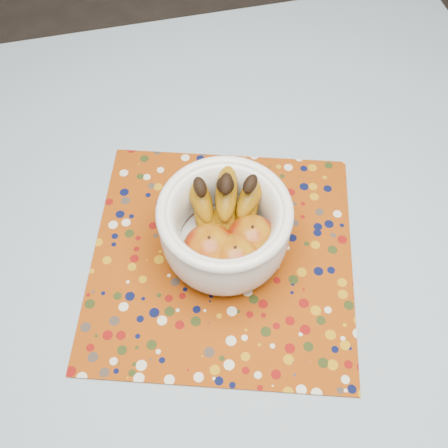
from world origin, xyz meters
name	(u,v)px	position (x,y,z in m)	size (l,w,h in m)	color
table	(239,271)	(0.00, 0.00, 0.67)	(1.20, 1.20, 0.75)	brown
tablecloth	(241,251)	(0.00, 0.00, 0.76)	(1.32, 1.32, 0.01)	slate
placemat	(222,257)	(-0.04, -0.01, 0.76)	(0.46, 0.46, 0.00)	#843407
fruit_bowl	(227,225)	(-0.02, 0.01, 0.84)	(0.24, 0.22, 0.16)	white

